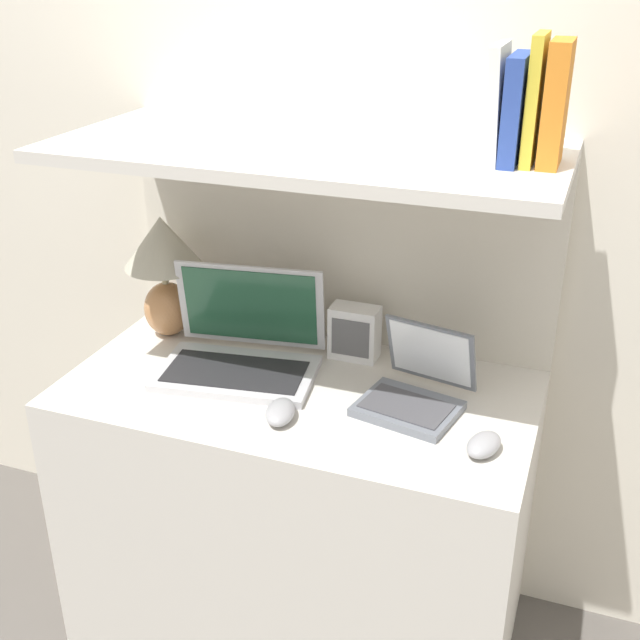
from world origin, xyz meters
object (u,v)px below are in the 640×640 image
router_box (355,332)px  book_yellow (535,100)px  laptop_large (241,350)px  book_blue (516,109)px  computer_mouse (280,412)px  book_white (498,104)px  laptop_small (415,389)px  table_lamp (164,262)px  second_mouse (484,445)px  book_orange (556,104)px

router_box → book_yellow: 0.76m
laptop_large → book_blue: 0.87m
laptop_large → book_yellow: book_yellow is taller
computer_mouse → router_box: (0.06, 0.35, 0.05)m
book_white → router_box: bearing=158.0°
laptop_large → router_box: size_ratio=3.00×
laptop_small → table_lamp: bearing=169.3°
router_box → laptop_large: bearing=-147.2°
book_yellow → book_blue: book_yellow is taller
second_mouse → book_yellow: (0.01, 0.19, 0.68)m
table_lamp → laptop_large: (0.27, -0.12, -0.16)m
computer_mouse → second_mouse: size_ratio=1.05×
computer_mouse → book_white: (0.39, 0.21, 0.67)m
book_yellow → book_white: size_ratio=1.09×
laptop_small → book_blue: book_blue is taller
computer_mouse → book_yellow: bearing=25.0°
table_lamp → book_blue: (0.88, -0.09, 0.47)m
book_white → computer_mouse: bearing=-151.3°
book_white → book_blue: bearing=0.0°
laptop_small → book_orange: bearing=11.8°
second_mouse → computer_mouse: bearing=-176.5°
laptop_large → laptop_small: (0.45, -0.02, -0.01)m
laptop_small → second_mouse: 0.23m
router_box → book_white: size_ratio=0.62×
laptop_small → book_blue: bearing=17.2°
computer_mouse → book_orange: (0.50, 0.21, 0.67)m
second_mouse → book_orange: bearing=75.5°
laptop_large → second_mouse: size_ratio=3.64×
book_white → second_mouse: bearing=-71.9°
table_lamp → laptop_large: size_ratio=0.80×
computer_mouse → router_box: router_box is taller
laptop_small → router_box: size_ratio=1.93×
book_blue → book_white: bearing=180.0°
book_yellow → laptop_small: bearing=-165.8°
table_lamp → book_blue: book_blue is taller
second_mouse → router_box: (-0.39, 0.32, 0.05)m
computer_mouse → book_yellow: 0.85m
book_blue → book_white: 0.04m
laptop_large → book_white: book_white is taller
table_lamp → computer_mouse: (0.46, -0.30, -0.19)m
book_blue → table_lamp: bearing=174.2°
laptop_large → second_mouse: bearing=-14.2°
laptop_small → book_white: book_white is taller
laptop_small → book_yellow: 0.69m
second_mouse → book_orange: 0.70m
book_blue → computer_mouse: bearing=-153.3°
table_lamp → router_box: 0.54m
table_lamp → second_mouse: bearing=-16.9°
book_yellow → table_lamp: bearing=174.4°
book_yellow → computer_mouse: bearing=-155.0°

